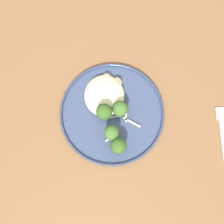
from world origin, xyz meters
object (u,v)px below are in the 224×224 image
at_px(dinner_plate, 112,113).
at_px(seared_scallop_tiny_bay, 107,78).
at_px(seared_scallop_half_hidden, 100,108).
at_px(broccoli_floret_small_sprig, 104,112).
at_px(dinner_fork, 223,138).
at_px(seared_scallop_large_seared, 114,91).
at_px(broccoli_floret_near_rim, 120,109).
at_px(broccoli_floret_split_head, 112,132).
at_px(seared_scallop_left_edge, 107,95).
at_px(seared_scallop_rear_pale, 97,95).
at_px(seared_scallop_on_noodles, 108,105).
at_px(broccoli_floret_tall_stalk, 118,146).
at_px(seared_scallop_tilted_round, 117,83).

distance_m(dinner_plate, seared_scallop_tiny_bay, 0.10).
bearing_deg(seared_scallop_half_hidden, broccoli_floret_small_sprig, 35.21).
bearing_deg(dinner_fork, seared_scallop_large_seared, -115.13).
bearing_deg(broccoli_floret_near_rim, seared_scallop_half_hidden, -100.37).
xyz_separation_m(broccoli_floret_near_rim, dinner_fork, (0.08, 0.28, -0.04)).
xyz_separation_m(broccoli_floret_small_sprig, dinner_fork, (0.07, 0.32, -0.05)).
height_order(broccoli_floret_split_head, dinner_fork, broccoli_floret_split_head).
xyz_separation_m(dinner_plate, broccoli_floret_small_sprig, (0.01, -0.02, 0.04)).
distance_m(seared_scallop_left_edge, broccoli_floret_small_sprig, 0.06).
bearing_deg(seared_scallop_rear_pale, seared_scallop_large_seared, 104.66).
relative_size(dinner_plate, seared_scallop_on_noodles, 9.62).
height_order(broccoli_floret_small_sprig, dinner_fork, broccoli_floret_small_sprig).
height_order(seared_scallop_left_edge, seared_scallop_on_noodles, seared_scallop_left_edge).
bearing_deg(seared_scallop_tiny_bay, seared_scallop_half_hidden, -14.18).
bearing_deg(dinner_plate, broccoli_floret_near_rim, 97.85).
distance_m(dinner_plate, seared_scallop_half_hidden, 0.04).
relative_size(seared_scallop_half_hidden, seared_scallop_on_noodles, 1.04).
xyz_separation_m(seared_scallop_rear_pale, broccoli_floret_split_head, (0.11, 0.04, 0.02)).
bearing_deg(seared_scallop_large_seared, dinner_plate, -6.38).
bearing_deg(seared_scallop_tiny_bay, dinner_fork, 60.91).
height_order(broccoli_floret_tall_stalk, broccoli_floret_near_rim, broccoli_floret_tall_stalk).
bearing_deg(broccoli_floret_split_head, seared_scallop_on_noodles, -173.68).
bearing_deg(seared_scallop_rear_pale, seared_scallop_tilted_round, 121.37).
xyz_separation_m(seared_scallop_half_hidden, dinner_fork, (0.09, 0.34, -0.02)).
bearing_deg(seared_scallop_tiny_bay, broccoli_floret_small_sprig, -4.51).
bearing_deg(seared_scallop_on_noodles, broccoli_floret_near_rim, 65.22).
bearing_deg(broccoli_floret_near_rim, seared_scallop_tiny_bay, -160.00).
distance_m(dinner_plate, seared_scallop_left_edge, 0.05).
xyz_separation_m(seared_scallop_half_hidden, seared_scallop_tiny_bay, (-0.08, 0.02, 0.00)).
bearing_deg(seared_scallop_left_edge, dinner_plate, 13.82).
bearing_deg(seared_scallop_left_edge, broccoli_floret_near_rim, 36.74).
bearing_deg(dinner_plate, seared_scallop_large_seared, 173.62).
distance_m(seared_scallop_large_seared, seared_scallop_on_noodles, 0.05).
distance_m(dinner_plate, broccoli_floret_small_sprig, 0.05).
relative_size(dinner_plate, seared_scallop_large_seared, 11.90).
xyz_separation_m(seared_scallop_half_hidden, broccoli_floret_small_sprig, (0.02, 0.01, 0.03)).
bearing_deg(seared_scallop_large_seared, broccoli_floret_tall_stalk, 2.49).
height_order(seared_scallop_left_edge, seared_scallop_rear_pale, seared_scallop_left_edge).
distance_m(seared_scallop_half_hidden, broccoli_floret_small_sprig, 0.04).
height_order(seared_scallop_rear_pale, seared_scallop_tiny_bay, seared_scallop_tiny_bay).
xyz_separation_m(dinner_plate, seared_scallop_rear_pale, (-0.05, -0.04, 0.01)).
xyz_separation_m(seared_scallop_tilted_round, dinner_fork, (0.16, 0.29, -0.02)).
height_order(seared_scallop_tilted_round, broccoli_floret_tall_stalk, broccoli_floret_tall_stalk).
height_order(seared_scallop_tilted_round, broccoli_floret_small_sprig, broccoli_floret_small_sprig).
relative_size(seared_scallop_tilted_round, broccoli_floret_near_rim, 0.49).
bearing_deg(seared_scallop_rear_pale, seared_scallop_tiny_bay, 150.52).
height_order(seared_scallop_on_noodles, broccoli_floret_small_sprig, broccoli_floret_small_sprig).
distance_m(seared_scallop_tiny_bay, dinner_fork, 0.36).
relative_size(broccoli_floret_tall_stalk, dinner_fork, 0.30).
xyz_separation_m(seared_scallop_rear_pale, dinner_fork, (0.13, 0.34, -0.02)).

